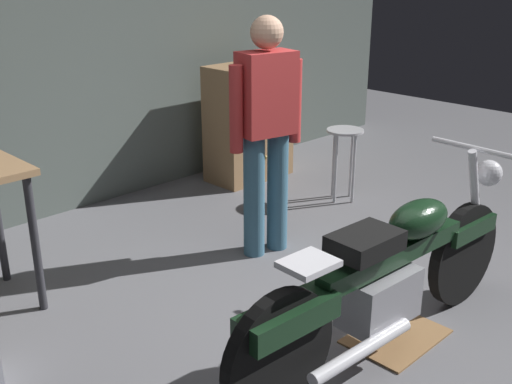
# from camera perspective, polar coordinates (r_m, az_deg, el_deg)

# --- Properties ---
(ground_plane) EXTENTS (12.00, 12.00, 0.00)m
(ground_plane) POSITION_cam_1_polar(r_m,az_deg,el_deg) (3.73, 7.82, -12.10)
(ground_plane) COLOR slate
(back_wall) EXTENTS (8.00, 0.12, 3.10)m
(back_wall) POSITION_cam_1_polar(r_m,az_deg,el_deg) (5.33, -16.58, 14.84)
(back_wall) COLOR #56605B
(back_wall) RESTS_ON ground_plane
(motorcycle) EXTENTS (2.19, 0.60, 1.00)m
(motorcycle) POSITION_cam_1_polar(r_m,az_deg,el_deg) (3.36, 12.10, -7.41)
(motorcycle) COLOR black
(motorcycle) RESTS_ON ground_plane
(person_standing) EXTENTS (0.56, 0.29, 1.67)m
(person_standing) POSITION_cam_1_polar(r_m,az_deg,el_deg) (4.27, 0.95, 5.93)
(person_standing) COLOR #3C6781
(person_standing) RESTS_ON ground_plane
(shop_stool) EXTENTS (0.32, 0.32, 0.64)m
(shop_stool) POSITION_cam_1_polar(r_m,az_deg,el_deg) (5.44, 8.12, 4.25)
(shop_stool) COLOR #B2B2B7
(shop_stool) RESTS_ON ground_plane
(wooden_dresser) EXTENTS (0.80, 0.47, 1.10)m
(wooden_dresser) POSITION_cam_1_polar(r_m,az_deg,el_deg) (5.96, -0.67, 6.41)
(wooden_dresser) COLOR #99724C
(wooden_dresser) RESTS_ON ground_plane
(drip_tray) EXTENTS (0.56, 0.40, 0.01)m
(drip_tray) POSITION_cam_1_polar(r_m,az_deg,el_deg) (3.68, 12.72, -12.79)
(drip_tray) COLOR olive
(drip_tray) RESTS_ON ground_plane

